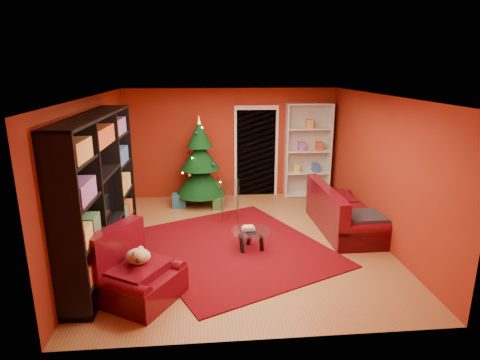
{
  "coord_description": "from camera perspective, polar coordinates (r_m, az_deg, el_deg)",
  "views": [
    {
      "loc": [
        -0.64,
        -6.7,
        3.06
      ],
      "look_at": [
        0.0,
        0.4,
        1.05
      ],
      "focal_mm": 30.0,
      "sensor_mm": 36.0,
      "label": 1
    }
  ],
  "objects": [
    {
      "name": "sofa",
      "position": [
        8.0,
        14.62,
        -3.88
      ],
      "size": [
        0.96,
        2.08,
        0.89
      ],
      "primitive_type": null,
      "rotation": [
        0.0,
        0.0,
        1.58
      ],
      "color": "#4B0710",
      "rests_on": "rug"
    },
    {
      "name": "doorway",
      "position": [
        9.72,
        2.3,
        3.79
      ],
      "size": [
        1.06,
        0.6,
        2.16
      ],
      "primitive_type": null,
      "color": "black",
      "rests_on": "floor"
    },
    {
      "name": "gift_box_green",
      "position": [
        9.0,
        -3.18,
        -3.29
      ],
      "size": [
        0.29,
        0.29,
        0.26
      ],
      "primitive_type": "cube",
      "rotation": [
        0.0,
        0.0,
        0.11
      ],
      "color": "#2C5B28",
      "rests_on": "floor"
    },
    {
      "name": "gift_box_teal",
      "position": [
        9.2,
        -8.65,
        -2.89
      ],
      "size": [
        0.31,
        0.31,
        0.3
      ],
      "primitive_type": "cube",
      "rotation": [
        0.0,
        0.0,
        0.03
      ],
      "color": "#1C546A",
      "rests_on": "floor"
    },
    {
      "name": "wall_right",
      "position": [
        7.62,
        19.57,
        1.46
      ],
      "size": [
        0.05,
        5.5,
        2.6
      ],
      "primitive_type": "cube",
      "color": "maroon",
      "rests_on": "ground"
    },
    {
      "name": "media_unit",
      "position": [
        6.52,
        -19.45,
        -1.79
      ],
      "size": [
        0.54,
        3.13,
        2.4
      ],
      "primitive_type": null,
      "rotation": [
        0.0,
        0.0,
        -0.02
      ],
      "color": "black",
      "rests_on": "floor"
    },
    {
      "name": "coffee_table",
      "position": [
        6.99,
        1.56,
        -8.52
      ],
      "size": [
        0.71,
        0.71,
        0.44
      ],
      "primitive_type": null,
      "rotation": [
        0.0,
        0.0,
        0.0
      ],
      "color": "gray",
      "rests_on": "rug"
    },
    {
      "name": "gift_box_red",
      "position": [
        9.75,
        -4.93,
        -1.91
      ],
      "size": [
        0.28,
        0.28,
        0.23
      ],
      "primitive_type": "cube",
      "rotation": [
        0.0,
        0.0,
        0.24
      ],
      "color": "maroon",
      "rests_on": "floor"
    },
    {
      "name": "armchair",
      "position": [
        5.7,
        -14.09,
        -12.57
      ],
      "size": [
        1.41,
        1.41,
        0.8
      ],
      "primitive_type": null,
      "rotation": [
        0.0,
        0.0,
        1.02
      ],
      "color": "#4B0710",
      "rests_on": "rug"
    },
    {
      "name": "white_bookshelf",
      "position": [
        9.79,
        9.63,
        4.12
      ],
      "size": [
        1.09,
        0.43,
        2.31
      ],
      "primitive_type": null,
      "rotation": [
        0.0,
        0.0,
        -0.04
      ],
      "color": "white",
      "rests_on": "floor"
    },
    {
      "name": "christmas_tree",
      "position": [
        9.09,
        -5.7,
        2.56
      ],
      "size": [
        1.43,
        1.43,
        2.06
      ],
      "primitive_type": null,
      "rotation": [
        0.0,
        0.0,
        0.28
      ],
      "color": "black",
      "rests_on": "floor"
    },
    {
      "name": "floor",
      "position": [
        7.41,
        0.28,
        -8.88
      ],
      "size": [
        5.0,
        5.5,
        0.05
      ],
      "primitive_type": "cube",
      "color": "brown",
      "rests_on": "ground"
    },
    {
      "name": "dog",
      "position": [
        5.67,
        -14.29,
        -10.49
      ],
      "size": [
        0.46,
        0.5,
        0.26
      ],
      "primitive_type": null,
      "rotation": [
        0.0,
        0.0,
        1.02
      ],
      "color": "beige",
      "rests_on": "armchair"
    },
    {
      "name": "rug",
      "position": [
        7.15,
        -0.87,
        -9.5
      ],
      "size": [
        3.95,
        4.18,
        0.02
      ],
      "primitive_type": "cube",
      "rotation": [
        0.0,
        0.0,
        0.43
      ],
      "color": "#59050B",
      "rests_on": "floor"
    },
    {
      "name": "wall_back",
      "position": [
        9.66,
        -1.27,
        5.24
      ],
      "size": [
        5.0,
        0.05,
        2.6
      ],
      "primitive_type": "cube",
      "color": "maroon",
      "rests_on": "ground"
    },
    {
      "name": "wall_left",
      "position": [
        7.18,
        -20.19,
        0.57
      ],
      "size": [
        0.05,
        5.5,
        2.6
      ],
      "primitive_type": "cube",
      "color": "maroon",
      "rests_on": "ground"
    },
    {
      "name": "acrylic_chair",
      "position": [
        8.17,
        -1.5,
        -3.38
      ],
      "size": [
        0.44,
        0.47,
        0.77
      ],
      "primitive_type": null,
      "rotation": [
        0.0,
        0.0,
        -0.11
      ],
      "color": "#66605B",
      "rests_on": "rug"
    },
    {
      "name": "ceiling",
      "position": [
        6.75,
        0.31,
        12.04
      ],
      "size": [
        5.0,
        5.5,
        0.05
      ],
      "primitive_type": "cube",
      "color": "silver",
      "rests_on": "wall_back"
    }
  ]
}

